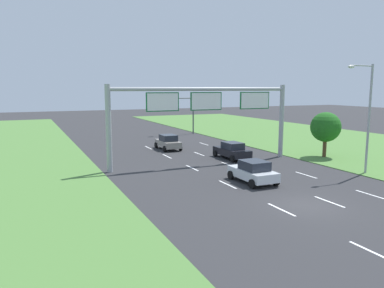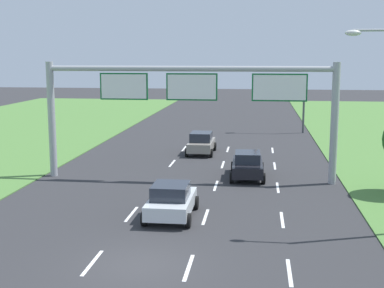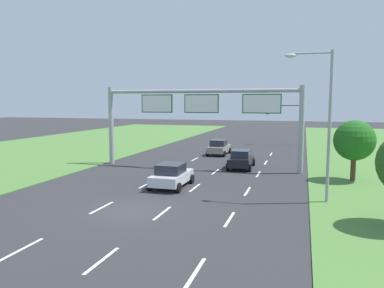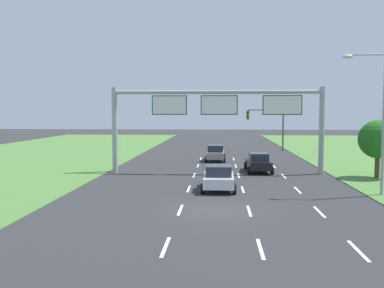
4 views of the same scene
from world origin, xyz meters
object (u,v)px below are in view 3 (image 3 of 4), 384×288
Objects in this scene: car_near_red at (171,175)px; car_mid_lane at (219,147)px; traffic_light_mast at (287,116)px; sign_gantry at (201,111)px; car_lead_silver at (241,159)px; street_lamp at (323,113)px; roadside_tree_mid at (354,141)px.

car_near_red is 16.17m from car_mid_lane.
sign_gantry is at bearing -106.85° from traffic_light_mast.
car_lead_silver is at bearing 69.15° from car_near_red.
street_lamp is 7.45m from roadside_tree_mid.
roadside_tree_mid is (11.87, -2.09, -2.00)m from sign_gantry.
car_lead_silver is 0.98× the size of roadside_tree_mid.
car_near_red is 28.98m from traffic_light_mast.
car_mid_lane is at bearing -118.82° from traffic_light_mast.
traffic_light_mast is at bearing 77.71° from car_near_red.
car_mid_lane is at bearing 138.81° from roadside_tree_mid.
car_mid_lane is at bearing 119.20° from street_lamp.
traffic_light_mast is at bearing 79.94° from car_lead_silver.
car_near_red is at bearing -102.50° from traffic_light_mast.
traffic_light_mast is (6.24, 28.13, 3.07)m from car_near_red.
car_near_red is 0.71× the size of traffic_light_mast.
street_lamp is (9.36, -8.77, 0.13)m from sign_gantry.
car_mid_lane is 0.72× the size of traffic_light_mast.
traffic_light_mast reaches higher than roadside_tree_mid.
car_near_red is 0.99× the size of car_mid_lane.
traffic_light_mast is (2.94, 19.56, 3.07)m from car_lead_silver.
sign_gantry is at bearing 170.03° from roadside_tree_mid.
roadside_tree_mid is (5.64, -22.66, -0.92)m from traffic_light_mast.
street_lamp is at bearing -7.15° from car_near_red.
car_mid_lane is 0.91× the size of roadside_tree_mid.
traffic_light_mast is 29.54m from street_lamp.
traffic_light_mast is 23.37m from roadside_tree_mid.
car_mid_lane reaches higher than car_near_red.
traffic_light_mast is 1.27× the size of roadside_tree_mid.
street_lamp reaches higher than roadside_tree_mid.
sign_gantry is 2.03× the size of street_lamp.
traffic_light_mast is (6.23, 20.57, -1.09)m from sign_gantry.
sign_gantry is at bearing -87.10° from car_mid_lane.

